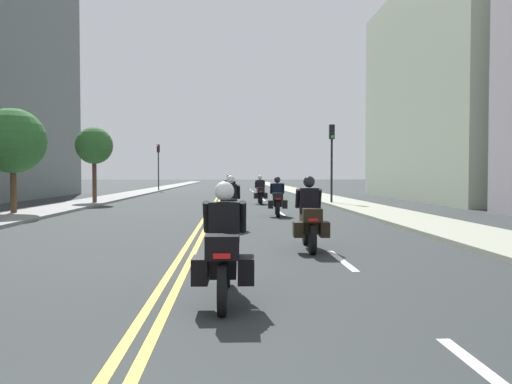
{
  "coord_description": "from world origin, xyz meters",
  "views": [
    {
      "loc": [
        0.93,
        -1.84,
        1.66
      ],
      "look_at": [
        1.8,
        16.62,
        1.04
      ],
      "focal_mm": 36.12,
      "sensor_mm": 36.0,
      "label": 1
    }
  ],
  "objects_px": {
    "motorcycle_3": "(277,200)",
    "motorcycle_4": "(229,196)",
    "motorcycle_2": "(230,207)",
    "traffic_light_far": "(158,159)",
    "traffic_light_near": "(332,149)",
    "street_tree_0": "(13,141)",
    "street_tree_1": "(94,146)",
    "motorcycle_0": "(224,252)",
    "motorcycle_1": "(309,220)",
    "motorcycle_5": "(260,192)"
  },
  "relations": [
    {
      "from": "motorcycle_2",
      "to": "motorcycle_3",
      "type": "xyz_separation_m",
      "value": [
        1.87,
        4.82,
        -0.02
      ]
    },
    {
      "from": "motorcycle_4",
      "to": "motorcycle_5",
      "type": "height_order",
      "value": "motorcycle_4"
    },
    {
      "from": "motorcycle_1",
      "to": "street_tree_1",
      "type": "height_order",
      "value": "street_tree_1"
    },
    {
      "from": "traffic_light_far",
      "to": "motorcycle_0",
      "type": "bearing_deg",
      "value": -80.94
    },
    {
      "from": "motorcycle_4",
      "to": "motorcycle_2",
      "type": "bearing_deg",
      "value": -86.33
    },
    {
      "from": "motorcycle_4",
      "to": "street_tree_0",
      "type": "xyz_separation_m",
      "value": [
        -8.78,
        -2.88,
        2.36
      ]
    },
    {
      "from": "street_tree_0",
      "to": "motorcycle_3",
      "type": "bearing_deg",
      "value": -4.65
    },
    {
      "from": "motorcycle_0",
      "to": "motorcycle_4",
      "type": "relative_size",
      "value": 0.99
    },
    {
      "from": "motorcycle_3",
      "to": "traffic_light_far",
      "type": "relative_size",
      "value": 0.46
    },
    {
      "from": "motorcycle_2",
      "to": "street_tree_1",
      "type": "relative_size",
      "value": 0.5
    },
    {
      "from": "motorcycle_1",
      "to": "street_tree_0",
      "type": "xyz_separation_m",
      "value": [
        -10.6,
        10.18,
        2.37
      ]
    },
    {
      "from": "motorcycle_3",
      "to": "motorcycle_1",
      "type": "bearing_deg",
      "value": -87.53
    },
    {
      "from": "motorcycle_1",
      "to": "street_tree_1",
      "type": "xyz_separation_m",
      "value": [
        -9.55,
        18.6,
        2.63
      ]
    },
    {
      "from": "motorcycle_2",
      "to": "traffic_light_far",
      "type": "relative_size",
      "value": 0.47
    },
    {
      "from": "motorcycle_4",
      "to": "motorcycle_1",
      "type": "bearing_deg",
      "value": -78.88
    },
    {
      "from": "motorcycle_0",
      "to": "motorcycle_4",
      "type": "xyz_separation_m",
      "value": [
        -0.01,
        17.6,
        0.02
      ]
    },
    {
      "from": "motorcycle_3",
      "to": "motorcycle_4",
      "type": "xyz_separation_m",
      "value": [
        -1.94,
        3.75,
        0.03
      ]
    },
    {
      "from": "motorcycle_4",
      "to": "street_tree_0",
      "type": "distance_m",
      "value": 9.53
    },
    {
      "from": "motorcycle_0",
      "to": "motorcycle_2",
      "type": "distance_m",
      "value": 9.02
    },
    {
      "from": "motorcycle_5",
      "to": "motorcycle_2",
      "type": "bearing_deg",
      "value": -97.97
    },
    {
      "from": "traffic_light_near",
      "to": "street_tree_0",
      "type": "height_order",
      "value": "traffic_light_near"
    },
    {
      "from": "motorcycle_3",
      "to": "street_tree_1",
      "type": "xyz_separation_m",
      "value": [
        -9.67,
        9.3,
        2.66
      ]
    },
    {
      "from": "motorcycle_5",
      "to": "traffic_light_near",
      "type": "xyz_separation_m",
      "value": [
        3.96,
        -0.66,
        2.42
      ]
    },
    {
      "from": "motorcycle_4",
      "to": "motorcycle_5",
      "type": "distance_m",
      "value": 5.18
    },
    {
      "from": "street_tree_0",
      "to": "street_tree_1",
      "type": "xyz_separation_m",
      "value": [
        1.05,
        8.43,
        0.27
      ]
    },
    {
      "from": "traffic_light_far",
      "to": "street_tree_1",
      "type": "xyz_separation_m",
      "value": [
        -0.41,
        -22.88,
        0.02
      ]
    },
    {
      "from": "traffic_light_near",
      "to": "street_tree_1",
      "type": "distance_m",
      "value": 13.49
    },
    {
      "from": "street_tree_0",
      "to": "traffic_light_far",
      "type": "bearing_deg",
      "value": 87.34
    },
    {
      "from": "motorcycle_2",
      "to": "traffic_light_near",
      "type": "bearing_deg",
      "value": 69.4
    },
    {
      "from": "motorcycle_1",
      "to": "motorcycle_3",
      "type": "distance_m",
      "value": 9.31
    },
    {
      "from": "motorcycle_0",
      "to": "motorcycle_5",
      "type": "relative_size",
      "value": 1.05
    },
    {
      "from": "motorcycle_3",
      "to": "motorcycle_5",
      "type": "bearing_deg",
      "value": 94.62
    },
    {
      "from": "motorcycle_5",
      "to": "traffic_light_near",
      "type": "relative_size",
      "value": 0.47
    },
    {
      "from": "street_tree_0",
      "to": "motorcycle_2",
      "type": "bearing_deg",
      "value": -32.76
    },
    {
      "from": "motorcycle_1",
      "to": "motorcycle_3",
      "type": "xyz_separation_m",
      "value": [
        0.12,
        9.3,
        -0.02
      ]
    },
    {
      "from": "motorcycle_2",
      "to": "traffic_light_far",
      "type": "height_order",
      "value": "traffic_light_far"
    },
    {
      "from": "traffic_light_far",
      "to": "traffic_light_near",
      "type": "bearing_deg",
      "value": -61.75
    },
    {
      "from": "street_tree_0",
      "to": "street_tree_1",
      "type": "bearing_deg",
      "value": 82.92
    },
    {
      "from": "motorcycle_0",
      "to": "street_tree_1",
      "type": "height_order",
      "value": "street_tree_1"
    },
    {
      "from": "motorcycle_2",
      "to": "street_tree_0",
      "type": "distance_m",
      "value": 10.79
    },
    {
      "from": "motorcycle_4",
      "to": "traffic_light_near",
      "type": "bearing_deg",
      "value": 39.73
    },
    {
      "from": "motorcycle_2",
      "to": "street_tree_1",
      "type": "height_order",
      "value": "street_tree_1"
    },
    {
      "from": "motorcycle_2",
      "to": "street_tree_1",
      "type": "xyz_separation_m",
      "value": [
        -7.8,
        14.12,
        2.63
      ]
    },
    {
      "from": "motorcycle_2",
      "to": "traffic_light_near",
      "type": "height_order",
      "value": "traffic_light_near"
    },
    {
      "from": "motorcycle_0",
      "to": "motorcycle_4",
      "type": "height_order",
      "value": "motorcycle_4"
    },
    {
      "from": "motorcycle_1",
      "to": "motorcycle_5",
      "type": "bearing_deg",
      "value": 92.88
    },
    {
      "from": "motorcycle_4",
      "to": "street_tree_0",
      "type": "height_order",
      "value": "street_tree_0"
    },
    {
      "from": "motorcycle_3",
      "to": "street_tree_1",
      "type": "relative_size",
      "value": 0.5
    },
    {
      "from": "motorcycle_0",
      "to": "motorcycle_5",
      "type": "bearing_deg",
      "value": 86.83
    },
    {
      "from": "motorcycle_3",
      "to": "traffic_light_far",
      "type": "height_order",
      "value": "traffic_light_far"
    }
  ]
}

